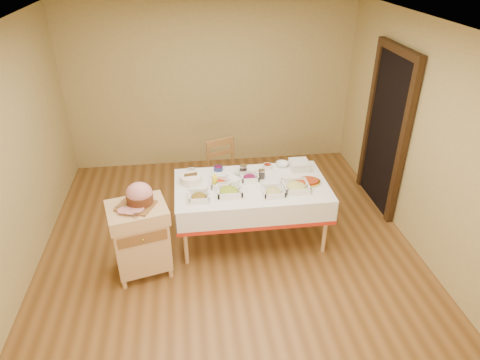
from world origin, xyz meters
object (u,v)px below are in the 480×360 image
object	(u,v)px
dining_table	(251,196)
plate_stack	(299,165)
bread_basket	(191,179)
brass_platter	(307,182)
ham_on_board	(139,196)
preserve_jar_left	(243,170)
mustard_bottle	(215,181)
dining_chair	(225,174)
butcher_cart	(140,236)
preserve_jar_right	(262,174)

from	to	relation	value
dining_table	plate_stack	xyz separation A→B (m)	(0.66, 0.31, 0.22)
dining_table	bread_basket	world-z (taller)	bread_basket
dining_table	brass_platter	world-z (taller)	brass_platter
ham_on_board	bread_basket	size ratio (longest dim) A/B	1.53
ham_on_board	dining_table	bearing A→B (deg)	19.77
preserve_jar_left	mustard_bottle	xyz separation A→B (m)	(-0.37, -0.26, 0.03)
bread_basket	preserve_jar_left	bearing A→B (deg)	9.62
dining_chair	ham_on_board	bearing A→B (deg)	-129.77
dining_table	butcher_cart	bearing A→B (deg)	-159.58
bread_basket	dining_chair	bearing A→B (deg)	53.08
butcher_cart	ham_on_board	bearing A→B (deg)	38.14
dining_chair	mustard_bottle	distance (m)	0.88
preserve_jar_right	brass_platter	world-z (taller)	preserve_jar_right
brass_platter	preserve_jar_right	bearing A→B (deg)	159.11
dining_table	butcher_cart	world-z (taller)	butcher_cart
preserve_jar_left	preserve_jar_right	world-z (taller)	preserve_jar_left
ham_on_board	butcher_cart	bearing A→B (deg)	-141.86
ham_on_board	bread_basket	xyz separation A→B (m)	(0.55, 0.60, -0.17)
preserve_jar_right	bread_basket	xyz separation A→B (m)	(-0.86, 0.01, -0.00)
dining_table	dining_chair	xyz separation A→B (m)	(-0.24, 0.78, -0.10)
preserve_jar_right	dining_table	bearing A→B (deg)	-136.28
preserve_jar_right	brass_platter	bearing A→B (deg)	-20.89
dining_chair	preserve_jar_right	xyz separation A→B (m)	(0.39, -0.64, 0.31)
bread_basket	ham_on_board	bearing A→B (deg)	-132.53
butcher_cart	preserve_jar_right	distance (m)	1.61
dining_chair	brass_platter	size ratio (longest dim) A/B	2.91
preserve_jar_left	plate_stack	xyz separation A→B (m)	(0.72, 0.05, -0.00)
dining_chair	plate_stack	xyz separation A→B (m)	(0.90, -0.47, 0.32)
butcher_cart	mustard_bottle	xyz separation A→B (m)	(0.87, 0.48, 0.35)
preserve_jar_right	plate_stack	world-z (taller)	plate_stack
butcher_cart	bread_basket	world-z (taller)	bread_basket
butcher_cart	dining_chair	xyz separation A→B (m)	(1.06, 1.26, 0.00)
dining_table	ham_on_board	distance (m)	1.39
dining_chair	plate_stack	size ratio (longest dim) A/B	4.16
dining_table	preserve_jar_left	bearing A→B (deg)	103.72
ham_on_board	preserve_jar_right	distance (m)	1.54
preserve_jar_right	plate_stack	size ratio (longest dim) A/B	0.47
dining_chair	bread_basket	bearing A→B (deg)	-126.92
bread_basket	plate_stack	size ratio (longest dim) A/B	1.11
dining_chair	ham_on_board	world-z (taller)	ham_on_board
ham_on_board	bread_basket	distance (m)	0.83
preserve_jar_right	ham_on_board	bearing A→B (deg)	-157.14
ham_on_board	plate_stack	xyz separation A→B (m)	(1.92, 0.76, -0.16)
dining_table	preserve_jar_right	world-z (taller)	preserve_jar_right
brass_platter	plate_stack	bearing A→B (deg)	90.85
dining_table	brass_platter	xyz separation A→B (m)	(0.66, -0.06, 0.18)
butcher_cart	preserve_jar_left	size ratio (longest dim) A/B	6.87
butcher_cart	mustard_bottle	distance (m)	1.05
preserve_jar_right	brass_platter	xyz separation A→B (m)	(0.52, -0.20, -0.03)
dining_table	ham_on_board	size ratio (longest dim) A/B	4.66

